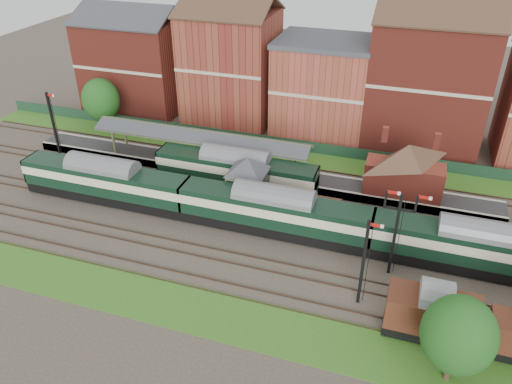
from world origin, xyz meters
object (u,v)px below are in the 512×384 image
(semaphore_bracket, at_px, (396,229))
(platform_railcar, at_px, (236,170))
(signal_box, at_px, (248,182))
(dmu_train, at_px, (274,211))
(goods_van_a, at_px, (432,314))

(semaphore_bracket, relative_size, platform_railcar, 0.45)
(signal_box, xyz_separation_m, dmu_train, (3.74, -3.25, -0.70))
(signal_box, distance_m, goods_van_a, 22.16)
(signal_box, relative_size, semaphore_bracket, 0.73)
(platform_railcar, bearing_deg, goods_van_a, -36.50)
(dmu_train, height_order, goods_van_a, dmu_train)
(signal_box, height_order, semaphore_bracket, semaphore_bracket)
(goods_van_a, bearing_deg, platform_railcar, 143.50)
(semaphore_bracket, relative_size, dmu_train, 0.15)
(semaphore_bracket, bearing_deg, platform_railcar, 152.84)
(platform_railcar, distance_m, goods_van_a, 26.06)
(semaphore_bracket, height_order, dmu_train, semaphore_bracket)
(semaphore_bracket, relative_size, goods_van_a, 1.25)
(semaphore_bracket, bearing_deg, goods_van_a, -62.33)
(dmu_train, bearing_deg, goods_van_a, -31.46)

